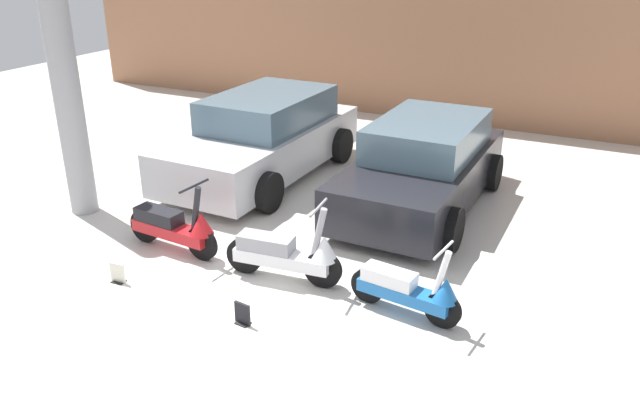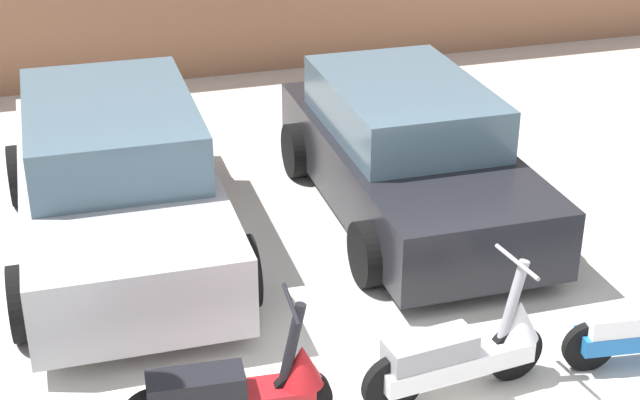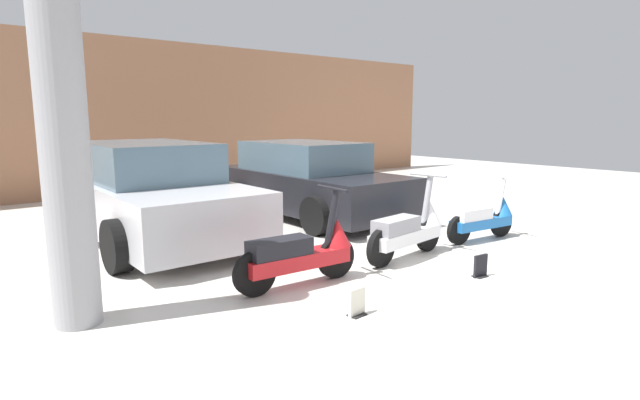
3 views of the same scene
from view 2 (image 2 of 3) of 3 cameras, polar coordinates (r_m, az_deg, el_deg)
scooter_front_left at (r=7.02m, az=-4.84°, el=-11.01°), size 1.50×0.54×1.05m
scooter_front_right at (r=7.47m, az=8.35°, el=-8.64°), size 1.52×0.55×1.06m
car_rear_left at (r=9.46m, az=-11.75°, el=1.05°), size 2.11×4.25×1.43m
car_rear_center at (r=10.02m, az=5.12°, el=2.73°), size 1.97×4.00×1.35m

